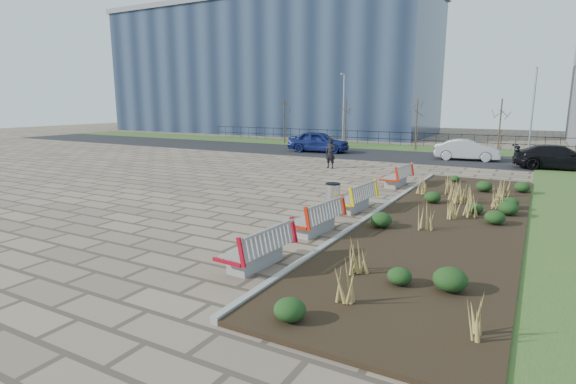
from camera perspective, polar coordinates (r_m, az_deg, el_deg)
The scene contains 22 objects.
ground at distance 13.48m, azimuth -11.92°, elevation -5.35°, with size 120.00×120.00×0.00m, color #7E6B57.
planting_bed at distance 15.33m, azimuth 19.56°, elevation -3.54°, with size 4.50×18.00×0.10m, color black.
planting_curb at distance 15.85m, azimuth 11.25°, elevation -2.52°, with size 0.16×18.00×0.15m, color gray.
grass_verge_far at distance 38.82m, azimuth 16.34°, elevation 5.34°, with size 80.00×5.00×0.04m, color #33511E.
road at distance 33.03m, azimuth 13.97°, elevation 4.45°, with size 80.00×7.00×0.02m, color black.
bench_a at distance 10.63m, azimuth -4.15°, elevation -6.88°, with size 0.90×2.10×1.00m, color #A40A1C, non-canonical shape.
bench_b at distance 13.29m, azimuth 3.38°, elevation -3.13°, with size 0.90×2.10×1.00m, color #B8200C, non-canonical shape.
bench_c at distance 16.16m, azimuth 8.34°, elevation -0.60°, with size 0.90×2.10×1.00m, color yellow, non-canonical shape.
bench_d at distance 21.17m, azimuth 13.54°, elevation 2.05°, with size 0.90×2.10×1.00m, color red, non-canonical shape.
litter_bin at distance 16.57m, azimuth 5.71°, elevation -0.45°, with size 0.52×0.52×0.88m, color #B2B2B7.
pedestrian at distance 26.30m, azimuth 5.42°, elevation 4.93°, with size 0.64×0.42×1.75m, color black.
car_blue at distance 34.61m, azimuth 3.90°, elevation 6.40°, with size 1.88×4.67×1.59m, color navy.
car_silver at distance 31.98m, azimuth 21.76°, elevation 4.98°, with size 1.42×4.07×1.34m, color #ADAFB5.
car_black at distance 29.89m, azimuth 31.14°, elevation 3.80°, with size 1.94×4.78×1.39m, color black.
tree_a at distance 41.65m, azimuth -0.47°, elevation 8.96°, with size 1.40×1.40×4.00m, color #4C3D2D, non-canonical shape.
tree_b at distance 39.04m, azimuth 7.30°, elevation 8.71°, with size 1.40×1.40×4.00m, color #4C3D2D, non-canonical shape.
tree_c at distance 37.22m, azimuth 15.99°, elevation 8.24°, with size 1.40×1.40×4.00m, color #4C3D2D, non-canonical shape.
tree_d at distance 36.31m, azimuth 25.30°, elevation 7.52°, with size 1.40×1.40×4.00m, color #4C3D2D, non-canonical shape.
lamp_west at distance 38.54m, azimuth 7.06°, elevation 10.17°, with size 0.24×0.60×6.00m, color gray, non-canonical shape.
lamp_east at distance 35.69m, azimuth 28.61°, elevation 8.79°, with size 0.24×0.60×6.00m, color gray, non-canonical shape.
railing_fence at distance 40.23m, azimuth 16.88°, elevation 6.39°, with size 44.00×0.10×1.20m, color black, non-canonical shape.
building_glass at distance 58.44m, azimuth -2.52°, elevation 15.02°, with size 40.00×14.00×15.00m, color #192338.
Camera 1 is at (8.57, -9.67, 3.84)m, focal length 28.00 mm.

